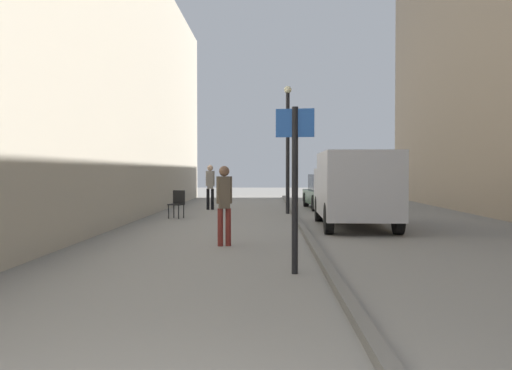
{
  "coord_description": "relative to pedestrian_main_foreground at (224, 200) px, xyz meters",
  "views": [
    {
      "loc": [
        0.63,
        -2.46,
        1.61
      ],
      "look_at": [
        0.34,
        11.65,
        1.26
      ],
      "focal_mm": 40.41,
      "sensor_mm": 36.0,
      "label": 1
    }
  ],
  "objects": [
    {
      "name": "cafe_chair_near_window",
      "position": [
        -2.13,
        7.12,
        -0.44
      ],
      "size": [
        0.56,
        0.56,
        0.94
      ],
      "rotation": [
        0.0,
        0.0,
        2.82
      ],
      "color": "black",
      "rests_on": "ground_plane"
    },
    {
      "name": "kerb_strip",
      "position": [
        1.88,
        2.23,
        -0.93
      ],
      "size": [
        0.16,
        40.0,
        0.12
      ],
      "primitive_type": "cube",
      "color": "#615F5B",
      "rests_on": "ground_plane"
    },
    {
      "name": "building_facade_left",
      "position": [
        -4.67,
        2.23,
        3.68
      ],
      "size": [
        2.74,
        40.0,
        9.33
      ],
      "primitive_type": "cube",
      "color": "#BCB29E",
      "rests_on": "ground_plane"
    },
    {
      "name": "pedestrian_mid_block",
      "position": [
        -1.44,
        11.42,
        0.07
      ],
      "size": [
        0.36,
        0.24,
        1.84
      ],
      "rotation": [
        0.0,
        0.0,
        0.13
      ],
      "color": "black",
      "rests_on": "ground_plane"
    },
    {
      "name": "pedestrian_main_foreground",
      "position": [
        0.0,
        0.0,
        0.0
      ],
      "size": [
        0.33,
        0.24,
        1.71
      ],
      "rotation": [
        0.0,
        0.0,
        0.24
      ],
      "color": "maroon",
      "rests_on": "ground_plane"
    },
    {
      "name": "parked_car",
      "position": [
        3.53,
        12.07,
        -0.27
      ],
      "size": [
        2.02,
        4.29,
        1.45
      ],
      "rotation": [
        0.0,
        0.0,
        0.05
      ],
      "color": "#335138",
      "rests_on": "ground_plane"
    },
    {
      "name": "lamp_post",
      "position": [
        1.67,
        9.26,
        1.74
      ],
      "size": [
        0.28,
        0.28,
        4.76
      ],
      "color": "black",
      "rests_on": "ground_plane"
    },
    {
      "name": "ground_plane",
      "position": [
        0.3,
        2.23,
        -0.99
      ],
      "size": [
        80.0,
        80.0,
        0.0
      ],
      "primitive_type": "plane",
      "color": "gray"
    },
    {
      "name": "delivery_van",
      "position": [
        3.38,
        4.1,
        0.17
      ],
      "size": [
        2.05,
        5.3,
        2.12
      ],
      "rotation": [
        0.0,
        0.0,
        -0.02
      ],
      "color": "#B7B7BC",
      "rests_on": "ground_plane"
    },
    {
      "name": "street_sign_post",
      "position": [
        1.35,
        -3.28,
        0.56
      ],
      "size": [
        0.6,
        0.13,
        2.6
      ],
      "rotation": [
        0.0,
        0.0,
        2.97
      ],
      "color": "black",
      "rests_on": "ground_plane"
    }
  ]
}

